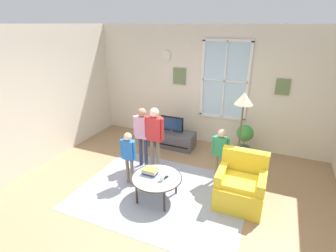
{
  "coord_description": "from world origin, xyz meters",
  "views": [
    {
      "loc": [
        1.52,
        -3.28,
        2.84
      ],
      "look_at": [
        -0.17,
        0.62,
        1.12
      ],
      "focal_mm": 27.37,
      "sensor_mm": 36.0,
      "label": 1
    }
  ],
  "objects": [
    {
      "name": "person_green_shirt",
      "position": [
        0.74,
        0.96,
        0.67
      ],
      "size": [
        0.32,
        0.15,
        1.07
      ],
      "color": "#726656",
      "rests_on": "ground_plane"
    },
    {
      "name": "armchair",
      "position": [
        1.21,
        0.47,
        0.33
      ],
      "size": [
        0.76,
        0.74,
        0.87
      ],
      "color": "yellow",
      "rests_on": "ground_plane"
    },
    {
      "name": "tv_stand",
      "position": [
        -0.66,
        1.99,
        0.2
      ],
      "size": [
        1.12,
        0.48,
        0.39
      ],
      "color": "#4C4C51",
      "rests_on": "ground_plane"
    },
    {
      "name": "remote_near_books",
      "position": [
        0.03,
        0.03,
        0.44
      ],
      "size": [
        0.07,
        0.15,
        0.02
      ],
      "primitive_type": "cube",
      "rotation": [
        0.0,
        0.0,
        -0.26
      ],
      "color": "black",
      "rests_on": "coffee_table"
    },
    {
      "name": "person_red_shirt",
      "position": [
        -0.54,
        0.83,
        0.85
      ],
      "size": [
        0.41,
        0.18,
        1.35
      ],
      "color": "#726656",
      "rests_on": "ground_plane"
    },
    {
      "name": "floor_lamp",
      "position": [
        1.03,
        1.18,
        1.45
      ],
      "size": [
        0.32,
        0.32,
        1.73
      ],
      "color": "black",
      "rests_on": "ground_plane"
    },
    {
      "name": "back_wall",
      "position": [
        0.01,
        2.66,
        1.42
      ],
      "size": [
        5.72,
        0.17,
        2.83
      ],
      "color": "beige",
      "rests_on": "ground_plane"
    },
    {
      "name": "ground_plane",
      "position": [
        0.0,
        0.0,
        -0.01
      ],
      "size": [
        6.32,
        5.81,
        0.02
      ],
      "primitive_type": "cube",
      "color": "#9E7A56"
    },
    {
      "name": "book_stack",
      "position": [
        -0.26,
        0.06,
        0.48
      ],
      "size": [
        0.26,
        0.19,
        0.1
      ],
      "color": "#364492",
      "rests_on": "coffee_table"
    },
    {
      "name": "cup",
      "position": [
        0.01,
        -0.05,
        0.48
      ],
      "size": [
        0.07,
        0.07,
        0.1
      ],
      "primitive_type": "cylinder",
      "color": "white",
      "rests_on": "coffee_table"
    },
    {
      "name": "television",
      "position": [
        -0.66,
        1.99,
        0.6
      ],
      "size": [
        0.56,
        0.08,
        0.38
      ],
      "color": "#4C4C4C",
      "rests_on": "tv_stand"
    },
    {
      "name": "coffee_table",
      "position": [
        -0.11,
        0.01,
        0.41
      ],
      "size": [
        0.86,
        0.86,
        0.43
      ],
      "color": "#99B2B7",
      "rests_on": "ground_plane"
    },
    {
      "name": "potted_plant_by_window",
      "position": [
        1.02,
        2.19,
        0.44
      ],
      "size": [
        0.37,
        0.37,
        0.75
      ],
      "color": "#4C565B",
      "rests_on": "ground_plane"
    },
    {
      "name": "person_pink_shirt",
      "position": [
        -0.85,
        0.89,
        0.81
      ],
      "size": [
        0.39,
        0.18,
        1.29
      ],
      "color": "#333851",
      "rests_on": "ground_plane"
    },
    {
      "name": "person_blue_shirt",
      "position": [
        -0.77,
        0.21,
        0.66
      ],
      "size": [
        0.32,
        0.14,
        1.05
      ],
      "color": "#726656",
      "rests_on": "ground_plane"
    },
    {
      "name": "area_rug",
      "position": [
        -0.1,
        0.18,
        0.0
      ],
      "size": [
        2.93,
        2.23,
        0.01
      ],
      "primitive_type": "cube",
      "color": "#999EAD",
      "rests_on": "ground_plane"
    },
    {
      "name": "side_wall_left",
      "position": [
        -2.92,
        0.0,
        1.41
      ],
      "size": [
        0.12,
        5.21,
        2.83
      ],
      "color": "beige",
      "rests_on": "ground_plane"
    }
  ]
}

